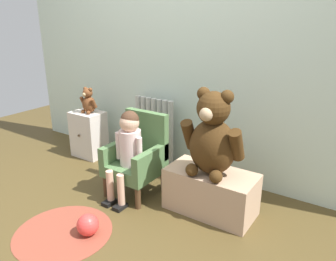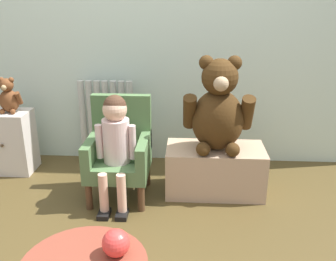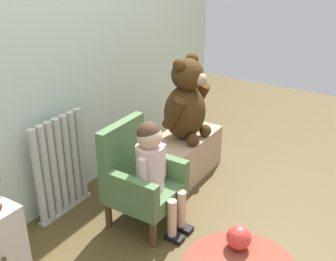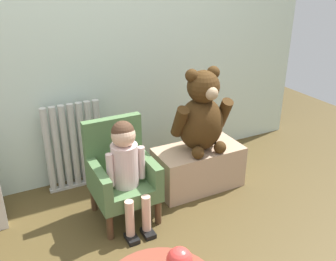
{
  "view_description": "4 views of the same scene",
  "coord_description": "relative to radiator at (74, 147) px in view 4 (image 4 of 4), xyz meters",
  "views": [
    {
      "loc": [
        1.52,
        -1.28,
        1.38
      ],
      "look_at": [
        0.24,
        0.63,
        0.57
      ],
      "focal_mm": 35.0,
      "sensor_mm": 36.0,
      "label": 1
    },
    {
      "loc": [
        0.42,
        -1.64,
        1.29
      ],
      "look_at": [
        0.29,
        0.55,
        0.47
      ],
      "focal_mm": 40.0,
      "sensor_mm": 36.0,
      "label": 2
    },
    {
      "loc": [
        -1.82,
        -0.75,
        1.68
      ],
      "look_at": [
        0.29,
        0.59,
        0.51
      ],
      "focal_mm": 45.0,
      "sensor_mm": 36.0,
      "label": 3
    },
    {
      "loc": [
        -0.73,
        -1.44,
        1.57
      ],
      "look_at": [
        0.33,
        0.62,
        0.53
      ],
      "focal_mm": 40.0,
      "sensor_mm": 36.0,
      "label": 4
    }
  ],
  "objects": [
    {
      "name": "toy_ball",
      "position": [
        0.27,
        -1.13,
        -0.26
      ],
      "size": [
        0.15,
        0.15,
        0.15
      ],
      "primitive_type": "sphere",
      "color": "#E43B37",
      "rests_on": "ground_plane"
    },
    {
      "name": "radiator",
      "position": [
        0.0,
        0.0,
        0.0
      ],
      "size": [
        0.43,
        0.05,
        0.67
      ],
      "color": "#B5B5AF",
      "rests_on": "ground_plane"
    },
    {
      "name": "low_bench",
      "position": [
        0.82,
        -0.42,
        -0.17
      ],
      "size": [
        0.65,
        0.33,
        0.32
      ],
      "primitive_type": "cube",
      "color": "tan",
      "rests_on": "ground_plane"
    },
    {
      "name": "child_armchair",
      "position": [
        0.18,
        -0.48,
        -0.02
      ],
      "size": [
        0.39,
        0.4,
        0.66
      ],
      "color": "#4C6E40",
      "rests_on": "ground_plane"
    },
    {
      "name": "large_teddy_bear",
      "position": [
        0.82,
        -0.44,
        0.26
      ],
      "size": [
        0.44,
        0.31,
        0.61
      ],
      "color": "#3F2810",
      "rests_on": "low_bench"
    },
    {
      "name": "child_figure",
      "position": [
        0.18,
        -0.59,
        0.13
      ],
      "size": [
        0.25,
        0.35,
        0.71
      ],
      "color": "beige",
      "rests_on": "ground_plane"
    },
    {
      "name": "back_wall",
      "position": [
        0.22,
        0.13,
        0.87
      ],
      "size": [
        3.8,
        0.05,
        2.4
      ],
      "primitive_type": "cube",
      "color": "silver",
      "rests_on": "ground_plane"
    }
  ]
}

